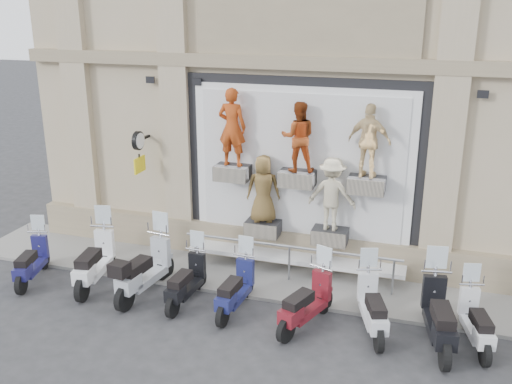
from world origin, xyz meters
TOP-DOWN VIEW (x-y plane):
  - ground at (0.00, 0.00)m, footprint 90.00×90.00m
  - sidewalk at (0.00, 2.10)m, footprint 16.00×2.20m
  - building at (0.00, 7.00)m, footprint 14.00×8.60m
  - shop_vitrine at (0.06, 2.75)m, footprint 5.60×0.83m
  - guard_rail at (0.00, 2.00)m, footprint 5.06×0.10m
  - clock_sign_bracket at (-3.90, 2.47)m, footprint 0.10×0.80m
  - scooter_a at (-5.63, 0.32)m, footprint 0.94×1.80m
  - scooter_b at (-4.13, 0.58)m, footprint 0.95×2.13m
  - scooter_c at (-2.84, 0.52)m, footprint 0.84×2.15m
  - scooter_d at (-1.84, 0.47)m, footprint 0.59×1.77m
  - scooter_e at (-0.74, 0.46)m, footprint 0.62×1.81m
  - scooter_f at (0.78, 0.30)m, footprint 1.15×1.93m
  - scooter_g at (2.04, 0.52)m, footprint 1.08×1.92m
  - scooter_h at (3.25, 0.43)m, footprint 0.99×2.17m
  - scooter_i at (3.92, 0.63)m, footprint 0.90×1.80m

SIDE VIEW (x-z plane):
  - ground at x=0.00m, z-range 0.00..0.00m
  - sidewalk at x=0.00m, z-range 0.00..0.08m
  - guard_rail at x=0.00m, z-range 0.00..0.93m
  - scooter_a at x=-5.63m, z-range 0.00..1.40m
  - scooter_i at x=3.92m, z-range 0.00..1.40m
  - scooter_d at x=-1.84m, z-range 0.00..1.42m
  - scooter_e at x=-0.74m, z-range 0.00..1.45m
  - scooter_g at x=2.04m, z-range 0.00..1.50m
  - scooter_f at x=0.78m, z-range 0.00..1.51m
  - scooter_b at x=-4.13m, z-range 0.00..1.67m
  - scooter_c at x=-2.84m, z-range 0.00..1.70m
  - scooter_h at x=3.25m, z-range 0.00..1.70m
  - shop_vitrine at x=0.06m, z-range 0.23..4.53m
  - clock_sign_bracket at x=-3.90m, z-range 2.29..3.31m
  - building at x=0.00m, z-range 0.00..12.00m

